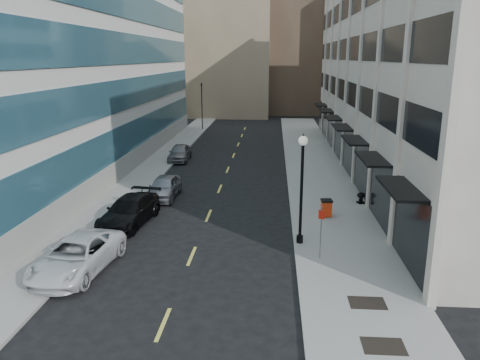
# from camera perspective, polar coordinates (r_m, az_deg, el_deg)

# --- Properties ---
(ground) EXTENTS (160.00, 160.00, 0.00)m
(ground) POSITION_cam_1_polar(r_m,az_deg,el_deg) (16.30, -11.05, -20.60)
(ground) COLOR black
(ground) RESTS_ON ground
(sidewalk_right) EXTENTS (5.00, 80.00, 0.15)m
(sidewalk_right) POSITION_cam_1_polar(r_m,az_deg,el_deg) (34.26, 10.08, -1.18)
(sidewalk_right) COLOR gray
(sidewalk_right) RESTS_ON ground
(sidewalk_left) EXTENTS (3.00, 80.00, 0.15)m
(sidewalk_left) POSITION_cam_1_polar(r_m,az_deg,el_deg) (35.60, -12.94, -0.73)
(sidewalk_left) COLOR gray
(sidewalk_left) RESTS_ON ground
(building_right) EXTENTS (15.30, 46.50, 18.25)m
(building_right) POSITION_cam_1_polar(r_m,az_deg,el_deg) (41.87, 22.96, 13.15)
(building_right) COLOR beige
(building_right) RESTS_ON ground
(building_left) EXTENTS (16.14, 46.00, 20.00)m
(building_left) POSITION_cam_1_polar(r_m,az_deg,el_deg) (44.43, -23.12, 14.45)
(building_left) COLOR silver
(building_left) RESTS_ON ground
(skyline_tan_near) EXTENTS (14.00, 18.00, 28.00)m
(skyline_tan_near) POSITION_cam_1_polar(r_m,az_deg,el_deg) (81.29, -1.51, 18.05)
(skyline_tan_near) COLOR #927D5F
(skyline_tan_near) RESTS_ON ground
(skyline_brown) EXTENTS (12.00, 16.00, 34.00)m
(skyline_brown) POSITION_cam_1_polar(r_m,az_deg,el_deg) (85.22, 7.33, 19.81)
(skyline_brown) COLOR brown
(skyline_brown) RESTS_ON ground
(skyline_tan_far) EXTENTS (12.00, 14.00, 22.00)m
(skyline_tan_far) POSITION_cam_1_polar(r_m,az_deg,el_deg) (92.53, -7.28, 15.69)
(skyline_tan_far) COLOR #927D5F
(skyline_tan_far) RESTS_ON ground
(skyline_stone) EXTENTS (10.00, 14.00, 20.00)m
(skyline_stone) POSITION_cam_1_polar(r_m,az_deg,el_deg) (80.04, 14.80, 14.77)
(skyline_stone) COLOR beige
(skyline_stone) RESTS_ON ground
(grate_mid) EXTENTS (1.40, 1.00, 0.01)m
(grate_mid) POSITION_cam_1_polar(r_m,az_deg,el_deg) (16.99, 17.09, -18.78)
(grate_mid) COLOR black
(grate_mid) RESTS_ON sidewalk_right
(grate_far) EXTENTS (1.40, 1.00, 0.01)m
(grate_far) POSITION_cam_1_polar(r_m,az_deg,el_deg) (19.33, 15.25, -14.25)
(grate_far) COLOR black
(grate_far) RESTS_ON sidewalk_right
(road_centerline) EXTENTS (0.15, 68.20, 0.01)m
(road_centerline) POSITION_cam_1_polar(r_m,az_deg,el_deg) (31.45, -3.11, -2.55)
(road_centerline) COLOR #D8CC4C
(road_centerline) RESTS_ON ground
(traffic_signal) EXTENTS (0.66, 0.66, 6.98)m
(traffic_signal) POSITION_cam_1_polar(r_m,az_deg,el_deg) (61.60, -4.71, 11.34)
(traffic_signal) COLOR black
(traffic_signal) RESTS_ON ground
(car_white_van) EXTENTS (3.15, 5.80, 1.54)m
(car_white_van) POSITION_cam_1_polar(r_m,az_deg,el_deg) (22.36, -19.24, -8.70)
(car_white_van) COLOR silver
(car_white_van) RESTS_ON ground
(car_black_pickup) EXTENTS (2.91, 5.67, 1.57)m
(car_black_pickup) POSITION_cam_1_polar(r_m,az_deg,el_deg) (27.65, -13.33, -3.71)
(car_black_pickup) COLOR black
(car_black_pickup) RESTS_ON ground
(car_silver_sedan) EXTENTS (1.86, 4.49, 1.52)m
(car_silver_sedan) POSITION_cam_1_polar(r_m,az_deg,el_deg) (32.32, -9.22, -0.85)
(car_silver_sedan) COLOR gray
(car_silver_sedan) RESTS_ON ground
(car_grey_sedan) EXTENTS (1.92, 4.51, 1.52)m
(car_grey_sedan) POSITION_cam_1_polar(r_m,az_deg,el_deg) (43.79, -7.37, 3.33)
(car_grey_sedan) COLOR slate
(car_grey_sedan) RESTS_ON ground
(trash_bin) EXTENTS (0.69, 0.75, 1.04)m
(trash_bin) POSITION_cam_1_polar(r_m,az_deg,el_deg) (28.28, 10.49, -3.30)
(trash_bin) COLOR red
(trash_bin) RESTS_ON sidewalk_right
(lamppost) EXTENTS (0.47, 0.47, 5.65)m
(lamppost) POSITION_cam_1_polar(r_m,az_deg,el_deg) (23.32, 7.54, 0.00)
(lamppost) COLOR black
(lamppost) RESTS_ON sidewalk_right
(sign_post) EXTENTS (0.29, 0.12, 2.55)m
(sign_post) POSITION_cam_1_polar(r_m,az_deg,el_deg) (22.10, 9.86, -5.52)
(sign_post) COLOR slate
(sign_post) RESTS_ON sidewalk_right
(urn_planter) EXTENTS (0.53, 0.53, 0.73)m
(urn_planter) POSITION_cam_1_polar(r_m,az_deg,el_deg) (31.29, 14.54, -1.98)
(urn_planter) COLOR black
(urn_planter) RESTS_ON sidewalk_right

